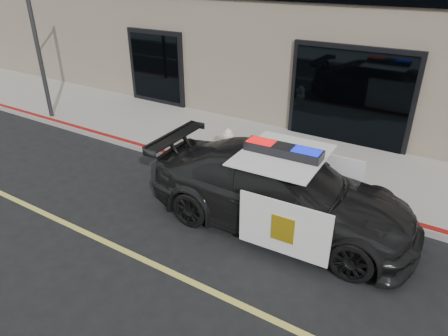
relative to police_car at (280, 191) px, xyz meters
The scene contains 5 objects.
ground 2.61m from the police_car, 68.77° to the right, with size 120.00×120.00×0.00m, color black.
sidewalk_n 3.15m from the police_car, 72.88° to the left, with size 60.00×3.50×0.15m, color gray.
police_car is the anchor object (origin of this frame).
fire_hydrant 3.21m from the police_car, 140.43° to the left, with size 0.34×0.47×0.75m.
street_light 9.54m from the police_car, behind, with size 0.14×1.24×4.90m.
Camera 1 is at (1.77, -4.02, 4.74)m, focal length 32.00 mm.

